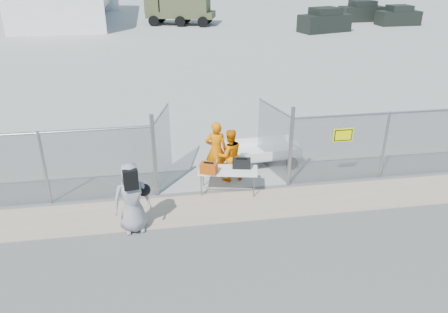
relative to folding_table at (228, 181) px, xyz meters
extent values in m
plane|color=#575757|center=(-0.10, -1.86, -0.37)|extent=(160.00, 160.00, 0.00)
cube|color=#A1A19C|center=(-0.10, 40.14, -0.36)|extent=(160.00, 80.00, 0.01)
cube|color=tan|center=(-0.10, -0.86, -0.36)|extent=(44.00, 1.60, 0.01)
cube|color=#C64E0D|center=(-0.58, -0.10, 0.51)|extent=(0.56, 0.47, 0.29)
cube|color=black|center=(0.42, 0.10, 0.49)|extent=(0.59, 0.41, 0.26)
imported|color=orange|center=(-0.21, 1.01, 0.56)|extent=(0.73, 0.53, 1.86)
imported|color=orange|center=(0.18, 0.76, 0.47)|extent=(0.91, 0.76, 1.68)
imported|color=gray|center=(-2.70, -1.56, 0.57)|extent=(1.00, 0.74, 1.88)
camera|label=1|loc=(-1.90, -11.23, 6.12)|focal=35.00mm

